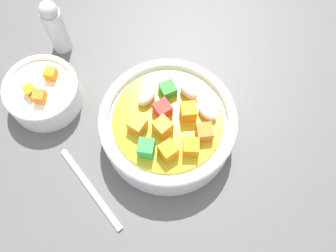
{
  "coord_description": "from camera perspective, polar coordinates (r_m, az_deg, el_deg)",
  "views": [
    {
      "loc": [
        14.8,
        -10.18,
        44.48
      ],
      "look_at": [
        0.0,
        0.0,
        2.44
      ],
      "focal_mm": 40.74,
      "sensor_mm": 36.0,
      "label": 1
    }
  ],
  "objects": [
    {
      "name": "ground_plane",
      "position": [
        0.49,
        0.0,
        -1.59
      ],
      "size": [
        140.0,
        140.0,
        2.0
      ],
      "primitive_type": "cube",
      "color": "#565451"
    },
    {
      "name": "soup_bowl_main",
      "position": [
        0.45,
        0.02,
        0.15
      ],
      "size": [
        16.21,
        16.21,
        6.46
      ],
      "color": "white",
      "rests_on": "ground_plane"
    },
    {
      "name": "spoon",
      "position": [
        0.45,
        -7.43,
        -14.8
      ],
      "size": [
        20.46,
        2.98,
        0.84
      ],
      "rotation": [
        0.0,
        0.0,
        6.35
      ],
      "color": "silver",
      "rests_on": "ground_plane"
    },
    {
      "name": "side_bowl_small",
      "position": [
        0.51,
        -18.17,
        4.75
      ],
      "size": [
        9.38,
        9.38,
        4.75
      ],
      "color": "white",
      "rests_on": "ground_plane"
    },
    {
      "name": "pepper_shaker",
      "position": [
        0.53,
        -16.54,
        14.08
      ],
      "size": [
        2.62,
        2.62,
        8.65
      ],
      "color": "silver",
      "rests_on": "ground_plane"
    }
  ]
}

